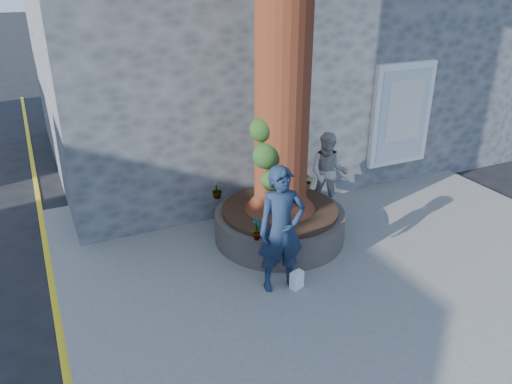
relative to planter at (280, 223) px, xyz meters
name	(u,v)px	position (x,y,z in m)	size (l,w,h in m)	color
ground	(294,320)	(-0.80, -2.00, -0.41)	(120.00, 120.00, 0.00)	black
pavement	(343,258)	(0.70, -1.00, -0.35)	(9.00, 8.00, 0.12)	slate
yellow_line	(61,338)	(-3.85, -1.00, -0.41)	(0.10, 30.00, 0.01)	yellow
stone_shop	(247,28)	(1.70, 5.20, 2.75)	(10.30, 8.30, 6.30)	#494C4E
neighbour_shop	(476,21)	(9.70, 5.20, 2.59)	(6.00, 8.00, 6.00)	#494C4E
planter	(280,223)	(0.00, 0.00, 0.00)	(2.30, 2.30, 0.60)	black
man	(281,230)	(-0.68, -1.34, 0.68)	(0.71, 0.47, 1.95)	#15233B
woman	(328,173)	(1.37, 0.60, 0.51)	(0.78, 0.61, 1.61)	#A6A39F
shopping_bag	(297,280)	(-0.47, -1.48, -0.15)	(0.20, 0.12, 0.28)	white
plant_a	(257,228)	(-0.85, -0.85, 0.51)	(0.21, 0.15, 0.41)	gray
plant_b	(299,173)	(0.85, 0.85, 0.51)	(0.23, 0.22, 0.41)	gray
plant_c	(217,190)	(-0.85, 0.85, 0.47)	(0.18, 0.18, 0.32)	gray
plant_d	(307,181)	(0.85, 0.51, 0.47)	(0.29, 0.26, 0.32)	gray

